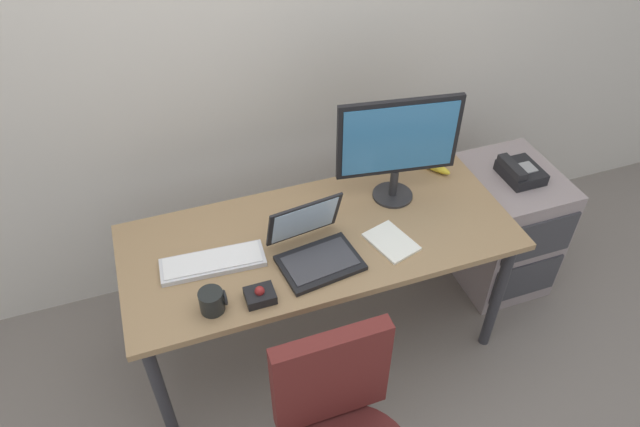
# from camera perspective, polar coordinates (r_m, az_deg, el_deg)

# --- Properties ---
(ground_plane) EXTENTS (8.00, 8.00, 0.00)m
(ground_plane) POSITION_cam_1_polar(r_m,az_deg,el_deg) (2.93, 0.00, -12.24)
(ground_plane) COLOR slate
(back_wall) EXTENTS (6.00, 0.10, 2.80)m
(back_wall) POSITION_cam_1_polar(r_m,az_deg,el_deg) (2.59, -5.46, 19.47)
(back_wall) COLOR beige
(back_wall) RESTS_ON ground
(desk) EXTENTS (1.64, 0.70, 0.71)m
(desk) POSITION_cam_1_polar(r_m,az_deg,el_deg) (2.45, 0.00, -3.40)
(desk) COLOR #96754F
(desk) RESTS_ON ground
(file_cabinet) EXTENTS (0.42, 0.53, 0.68)m
(file_cabinet) POSITION_cam_1_polar(r_m,az_deg,el_deg) (3.13, 17.71, -1.25)
(file_cabinet) COLOR gray
(file_cabinet) RESTS_ON ground
(desk_phone) EXTENTS (0.17, 0.20, 0.09)m
(desk_phone) POSITION_cam_1_polar(r_m,az_deg,el_deg) (2.88, 19.26, 3.96)
(desk_phone) COLOR black
(desk_phone) RESTS_ON file_cabinet
(monitor_main) EXTENTS (0.52, 0.18, 0.49)m
(monitor_main) POSITION_cam_1_polar(r_m,az_deg,el_deg) (2.43, 7.79, 6.96)
(monitor_main) COLOR #262628
(monitor_main) RESTS_ON desk
(keyboard) EXTENTS (0.42, 0.16, 0.03)m
(keyboard) POSITION_cam_1_polar(r_m,az_deg,el_deg) (2.30, -10.61, -4.79)
(keyboard) COLOR silver
(keyboard) RESTS_ON desk
(laptop) EXTENTS (0.34, 0.33, 0.23)m
(laptop) POSITION_cam_1_polar(r_m,az_deg,el_deg) (2.27, -0.58, -3.34)
(laptop) COLOR black
(laptop) RESTS_ON desk
(trackball_mouse) EXTENTS (0.11, 0.09, 0.07)m
(trackball_mouse) POSITION_cam_1_polar(r_m,az_deg,el_deg) (2.15, -5.98, -8.07)
(trackball_mouse) COLOR black
(trackball_mouse) RESTS_ON desk
(coffee_mug) EXTENTS (0.10, 0.09, 0.09)m
(coffee_mug) POSITION_cam_1_polar(r_m,az_deg,el_deg) (2.13, -10.67, -8.56)
(coffee_mug) COLOR black
(coffee_mug) RESTS_ON desk
(paper_notepad) EXTENTS (0.20, 0.24, 0.01)m
(paper_notepad) POSITION_cam_1_polar(r_m,az_deg,el_deg) (2.38, 7.10, -2.81)
(paper_notepad) COLOR white
(paper_notepad) RESTS_ON desk
(banana) EXTENTS (0.13, 0.19, 0.04)m
(banana) POSITION_cam_1_polar(r_m,az_deg,el_deg) (2.78, 11.15, 4.69)
(banana) COLOR yellow
(banana) RESTS_ON desk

